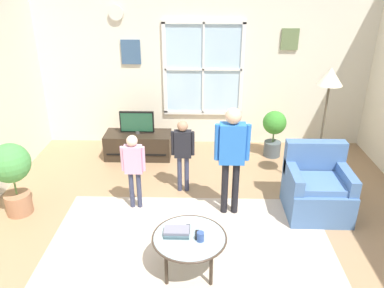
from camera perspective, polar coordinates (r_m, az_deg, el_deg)
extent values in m
cube|color=#9E7A56|center=(4.45, 1.57, -14.90)|extent=(6.18, 6.33, 0.02)
cube|color=silver|center=(6.51, 1.77, 12.24)|extent=(5.58, 0.12, 2.88)
cube|color=silver|center=(6.47, 1.71, 11.24)|extent=(1.30, 0.02, 1.53)
cube|color=white|center=(6.32, 1.80, 17.99)|extent=(1.36, 0.04, 0.06)
cube|color=white|center=(6.66, 1.63, 4.77)|extent=(1.36, 0.04, 0.06)
cube|color=white|center=(6.48, -4.17, 11.22)|extent=(0.06, 0.04, 1.53)
cube|color=white|center=(6.48, 7.58, 11.08)|extent=(0.06, 0.04, 1.53)
cube|color=white|center=(6.45, 1.71, 11.20)|extent=(0.03, 0.04, 1.53)
cube|color=white|center=(6.45, 1.71, 11.20)|extent=(1.30, 0.04, 0.03)
cube|color=#38567A|center=(6.51, -9.24, 13.57)|extent=(0.32, 0.03, 0.40)
cube|color=#667A4C|center=(6.52, 14.59, 15.10)|extent=(0.28, 0.03, 0.34)
cylinder|color=silver|center=(6.46, -11.45, 18.90)|extent=(0.24, 0.04, 0.24)
cube|color=#C6B29E|center=(4.31, -0.33, -16.13)|extent=(3.20, 2.23, 0.01)
cube|color=#2D2319|center=(6.32, -8.11, -0.15)|extent=(1.07, 0.47, 0.42)
cube|color=black|center=(6.13, -8.42, -1.62)|extent=(0.97, 0.02, 0.02)
cylinder|color=#4C4C4C|center=(6.23, -8.23, 1.81)|extent=(0.08, 0.08, 0.05)
cube|color=black|center=(6.16, -8.33, 3.35)|extent=(0.55, 0.05, 0.35)
cube|color=#1E4C33|center=(6.14, -8.37, 3.26)|extent=(0.51, 0.01, 0.31)
cube|color=#476B9E|center=(5.06, 18.31, -7.85)|extent=(0.76, 0.72, 0.42)
cube|color=#476B9E|center=(5.11, 18.06, -1.92)|extent=(0.76, 0.16, 0.45)
cube|color=#476B9E|center=(4.83, 15.14, -4.82)|extent=(0.12, 0.65, 0.20)
cube|color=#476B9E|center=(5.02, 22.28, -4.72)|extent=(0.12, 0.65, 0.20)
cube|color=#4D73AA|center=(4.90, 18.84, -5.67)|extent=(0.61, 0.50, 0.08)
cylinder|color=#99B2B7|center=(3.88, -0.40, -13.96)|extent=(0.74, 0.74, 0.02)
torus|color=#3F3328|center=(3.88, -0.40, -13.96)|extent=(0.76, 0.76, 0.02)
cylinder|color=#33281E|center=(4.19, -3.36, -14.22)|extent=(0.04, 0.04, 0.39)
cylinder|color=#33281E|center=(4.17, 2.79, -14.33)|extent=(0.04, 0.04, 0.39)
cylinder|color=#33281E|center=(3.86, -3.91, -18.25)|extent=(0.04, 0.04, 0.39)
cylinder|color=#33281E|center=(3.84, 2.91, -18.38)|extent=(0.04, 0.04, 0.39)
cube|color=#3B545E|center=(3.91, -2.31, -13.22)|extent=(0.25, 0.20, 0.03)
cube|color=slate|center=(3.89, -2.32, -12.89)|extent=(0.26, 0.15, 0.03)
cylinder|color=#334C8C|center=(3.80, 1.28, -13.83)|extent=(0.07, 0.07, 0.10)
cube|color=black|center=(3.88, 0.81, -13.59)|extent=(0.04, 0.14, 0.02)
cube|color=black|center=(3.95, -0.62, -12.76)|extent=(0.04, 0.14, 0.02)
cylinder|color=#333851|center=(4.96, -9.11, -6.84)|extent=(0.06, 0.06, 0.52)
cylinder|color=#333851|center=(4.95, -8.00, -6.88)|extent=(0.06, 0.06, 0.52)
cube|color=#DB9EBC|center=(4.74, -8.88, -2.31)|extent=(0.22, 0.12, 0.36)
sphere|color=beige|center=(4.64, -9.08, 0.48)|extent=(0.14, 0.14, 0.14)
cylinder|color=#DB9EBC|center=(4.74, -10.49, -2.19)|extent=(0.05, 0.05, 0.33)
cylinder|color=#DB9EBC|center=(4.70, -7.37, -2.25)|extent=(0.05, 0.05, 0.33)
cylinder|color=#333851|center=(5.26, -1.89, -4.50)|extent=(0.06, 0.06, 0.53)
cylinder|color=#333851|center=(5.26, -0.81, -4.52)|extent=(0.06, 0.06, 0.53)
cube|color=black|center=(5.06, -1.40, 0.00)|extent=(0.23, 0.12, 0.38)
sphere|color=#A87A5B|center=(4.96, -1.43, 2.74)|extent=(0.14, 0.14, 0.14)
cylinder|color=black|center=(5.04, -2.94, 0.12)|extent=(0.05, 0.05, 0.34)
cylinder|color=black|center=(5.03, 0.12, 0.09)|extent=(0.05, 0.05, 0.34)
cylinder|color=black|center=(4.77, 4.97, -6.62)|extent=(0.09, 0.09, 0.71)
cylinder|color=black|center=(4.78, 6.57, -6.62)|extent=(0.09, 0.09, 0.71)
cube|color=blue|center=(4.49, 6.09, 0.05)|extent=(0.31, 0.16, 0.50)
sphere|color=#D8AD8C|center=(4.36, 6.29, 4.23)|extent=(0.19, 0.19, 0.19)
cylinder|color=blue|center=(4.45, 3.81, 0.27)|extent=(0.06, 0.06, 0.45)
cylinder|color=blue|center=(4.48, 8.42, 0.22)|extent=(0.06, 0.06, 0.45)
cylinder|color=#4C565B|center=(6.46, 12.02, -0.70)|extent=(0.28, 0.28, 0.25)
cylinder|color=#4C7238|center=(6.38, 12.18, 0.94)|extent=(0.02, 0.02, 0.15)
sphere|color=#3A8A2E|center=(6.29, 12.39, 3.18)|extent=(0.38, 0.38, 0.38)
cylinder|color=#9E6B4C|center=(5.33, -24.72, -8.15)|extent=(0.32, 0.32, 0.27)
cylinder|color=#4C7238|center=(5.22, -25.16, -5.96)|extent=(0.02, 0.02, 0.20)
sphere|color=#468F45|center=(5.07, -25.84, -2.61)|extent=(0.49, 0.49, 0.49)
cylinder|color=black|center=(5.69, 17.91, -6.30)|extent=(0.26, 0.26, 0.03)
cylinder|color=brown|center=(5.37, 18.92, 0.64)|extent=(0.03, 0.03, 1.53)
cone|color=beige|center=(5.10, 20.24, 9.57)|extent=(0.32, 0.32, 0.22)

